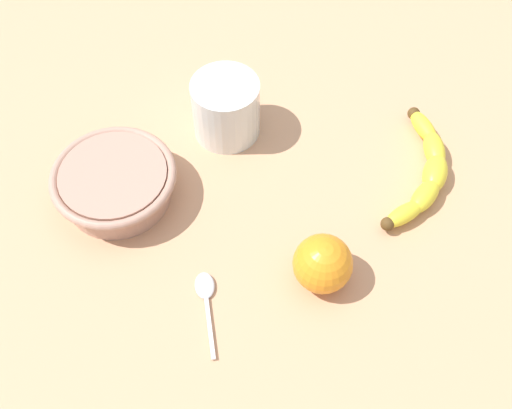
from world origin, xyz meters
TOP-DOWN VIEW (x-y plane):
  - wooden_tabletop at (0.00, 0.00)cm, footprint 120.00×120.00cm
  - banana at (15.85, -12.84)cm, footprint 16.30×15.89cm
  - smoothie_glass at (-3.73, 7.72)cm, footprint 9.44×9.44cm
  - ceramic_bowl at (-21.77, 4.16)cm, footprint 16.35×16.35cm
  - orange_fruit at (-4.52, -19.12)cm, footprint 7.22×7.22cm
  - teaspoon at (-17.78, -14.14)cm, footprint 5.11×11.04cm

SIDE VIEW (x-z plane):
  - wooden_tabletop at x=0.00cm, z-range 0.00..3.00cm
  - teaspoon at x=-17.78cm, z-range 3.00..3.80cm
  - banana at x=15.85cm, z-range 3.00..6.26cm
  - ceramic_bowl at x=-21.77cm, z-range 3.48..8.58cm
  - orange_fruit at x=-4.52cm, z-range 3.00..10.22cm
  - smoothie_glass at x=-3.73cm, z-range 2.72..11.60cm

